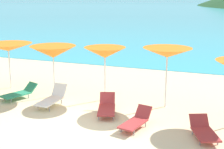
% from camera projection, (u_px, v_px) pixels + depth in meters
% --- Properties ---
extents(ground_plane, '(50.00, 100.00, 0.30)m').
position_uv_depth(ground_plane, '(148.00, 70.00, 19.80)').
color(ground_plane, beige).
extents(umbrella_1, '(2.42, 2.42, 2.13)m').
position_uv_depth(umbrella_1, '(8.00, 47.00, 15.05)').
color(umbrella_1, silver).
rests_on(umbrella_1, ground_plane).
extents(umbrella_2, '(1.98, 1.98, 2.23)m').
position_uv_depth(umbrella_2, '(53.00, 52.00, 13.75)').
color(umbrella_2, silver).
rests_on(umbrella_2, ground_plane).
extents(umbrella_3, '(1.81, 1.81, 2.25)m').
position_uv_depth(umbrella_3, '(105.00, 53.00, 13.27)').
color(umbrella_3, silver).
rests_on(umbrella_3, ground_plane).
extents(umbrella_4, '(1.97, 1.97, 2.37)m').
position_uv_depth(umbrella_4, '(167.00, 53.00, 12.38)').
color(umbrella_4, silver).
rests_on(umbrella_4, ground_plane).
extents(lounge_chair_1, '(0.84, 1.55, 0.61)m').
position_uv_depth(lounge_chair_1, '(136.00, 120.00, 10.80)').
color(lounge_chair_1, '#A53333').
rests_on(lounge_chair_1, ground_plane).
extents(lounge_chair_3, '(1.07, 1.67, 0.65)m').
position_uv_depth(lounge_chair_3, '(107.00, 107.00, 12.06)').
color(lounge_chair_3, '#A53333').
rests_on(lounge_chair_3, ground_plane).
extents(lounge_chair_5, '(0.61, 1.63, 0.74)m').
position_uv_depth(lounge_chair_5, '(52.00, 98.00, 12.97)').
color(lounge_chair_5, white).
rests_on(lounge_chair_5, ground_plane).
extents(lounge_chair_7, '(1.12, 1.54, 0.55)m').
position_uv_depth(lounge_chair_7, '(204.00, 130.00, 10.09)').
color(lounge_chair_7, '#A53333').
rests_on(lounge_chair_7, ground_plane).
extents(lounge_chair_8, '(1.12, 1.67, 0.57)m').
position_uv_depth(lounge_chair_8, '(20.00, 93.00, 13.87)').
color(lounge_chair_8, '#268C66').
rests_on(lounge_chair_8, ground_plane).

